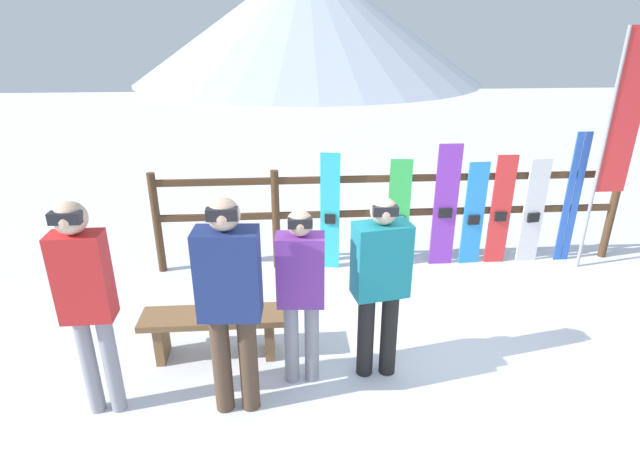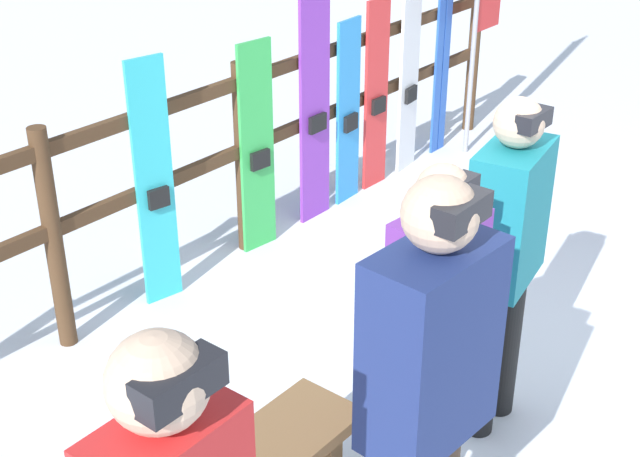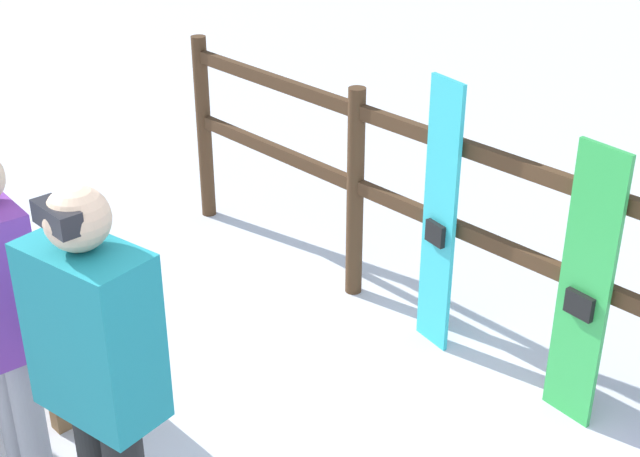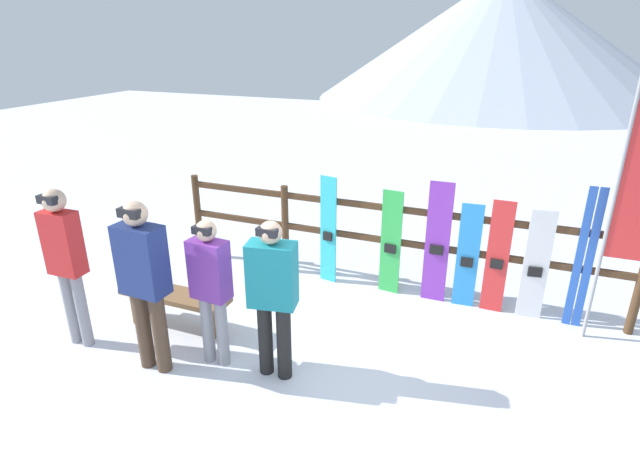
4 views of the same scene
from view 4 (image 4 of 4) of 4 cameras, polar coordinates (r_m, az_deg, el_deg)
name	(u,v)px [view 4 (image 4 of 4)]	position (r m, az deg, el deg)	size (l,w,h in m)	color
ground_plane	(328,384)	(5.20, 0.95, -17.36)	(40.00, 40.00, 0.00)	white
mountain_backdrop	(501,36)	(27.96, 19.93, 19.97)	(18.00, 18.00, 6.00)	#B2BCD1
fence	(386,236)	(6.59, 7.58, -0.89)	(5.96, 0.10, 1.29)	#4C331E
bench	(176,302)	(6.10, -16.19, -8.06)	(1.34, 0.36, 0.46)	brown
person_purple	(211,283)	(5.11, -12.40, -6.08)	(0.41, 0.25, 1.61)	gray
person_red	(65,255)	(5.88, -27.12, -2.73)	(0.38, 0.24, 1.81)	gray
person_teal	(273,290)	(4.82, -5.43, -7.07)	(0.50, 0.33, 1.67)	black
person_navy	(144,276)	(5.15, -19.48, -5.16)	(0.48, 0.28, 1.83)	#4C3828
snowboard_cyan	(328,231)	(6.76, 0.95, -0.25)	(0.24, 0.09, 1.51)	#2DBFCC
snowboard_green	(391,243)	(6.54, 8.09, -1.68)	(0.27, 0.08, 1.42)	green
snowboard_purple	(437,244)	(6.41, 13.25, -1.68)	(0.30, 0.05, 1.60)	purple
snowboard_blue	(468,257)	(6.43, 16.51, -3.11)	(0.27, 0.07, 1.37)	#288CE0
snowboard_red	(497,258)	(6.40, 19.61, -3.20)	(0.26, 0.06, 1.45)	red
snowboard_white	(536,266)	(6.43, 23.44, -3.96)	(0.29, 0.08, 1.39)	white
ski_pair_blue	(584,259)	(6.41, 27.96, -3.14)	(0.20, 0.02, 1.72)	blue
rental_flag	(631,189)	(5.96, 31.98, 3.85)	(0.40, 0.04, 2.92)	#99999E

